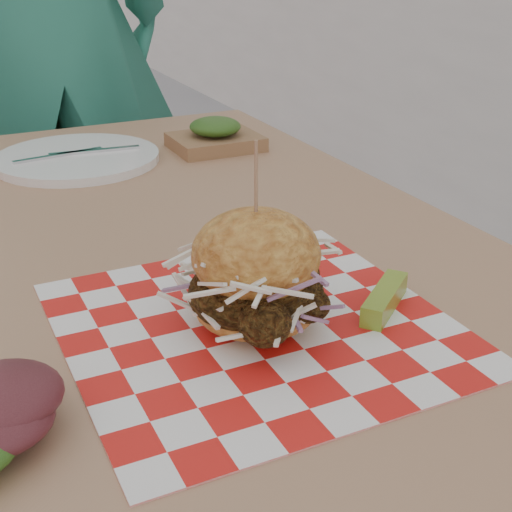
# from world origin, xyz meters

# --- Properties ---
(diner) EXTENTS (0.69, 0.45, 1.87)m
(diner) POSITION_xyz_m (0.33, 0.68, 0.94)
(diner) COLOR #2A7B64
(diner) RESTS_ON ground
(patio_table) EXTENTS (0.80, 1.20, 0.75)m
(patio_table) POSITION_xyz_m (0.27, -0.28, 0.67)
(patio_table) COLOR #A67D5C
(patio_table) RESTS_ON ground
(patio_chair) EXTENTS (0.42, 0.43, 0.95)m
(patio_chair) POSITION_xyz_m (0.27, 0.67, 0.55)
(patio_chair) COLOR #A67D5C
(patio_chair) RESTS_ON ground
(paper_liner) EXTENTS (0.36, 0.36, 0.00)m
(paper_liner) POSITION_xyz_m (0.30, -0.54, 0.75)
(paper_liner) COLOR red
(paper_liner) RESTS_ON patio_table
(sandwich) EXTENTS (0.16, 0.16, 0.18)m
(sandwich) POSITION_xyz_m (0.30, -0.54, 0.80)
(sandwich) COLOR gold
(sandwich) RESTS_ON paper_liner
(pickle_spear) EXTENTS (0.09, 0.08, 0.02)m
(pickle_spear) POSITION_xyz_m (0.43, -0.56, 0.76)
(pickle_spear) COLOR #8FAA31
(pickle_spear) RESTS_ON paper_liner
(place_setting) EXTENTS (0.27, 0.27, 0.02)m
(place_setting) POSITION_xyz_m (0.27, 0.08, 0.76)
(place_setting) COLOR white
(place_setting) RESTS_ON patio_table
(kraft_tray) EXTENTS (0.15, 0.12, 0.06)m
(kraft_tray) POSITION_xyz_m (0.51, 0.06, 0.77)
(kraft_tray) COLOR olive
(kraft_tray) RESTS_ON patio_table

